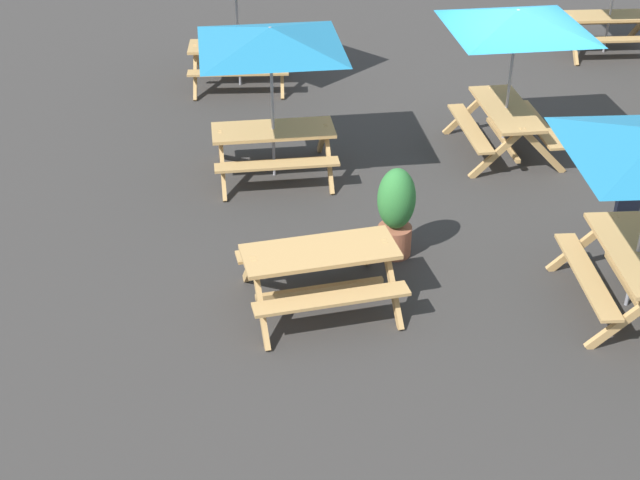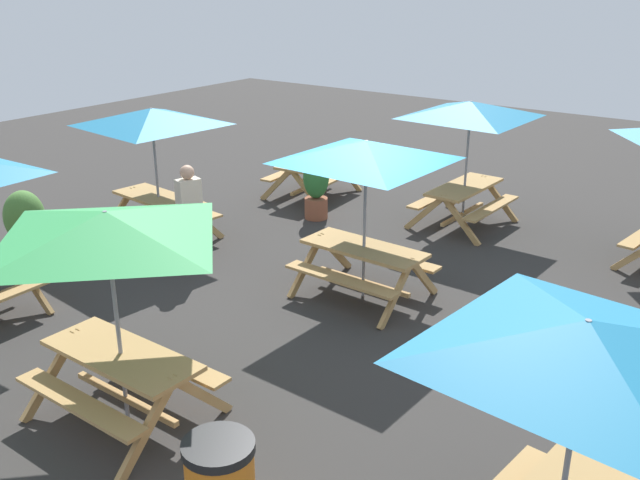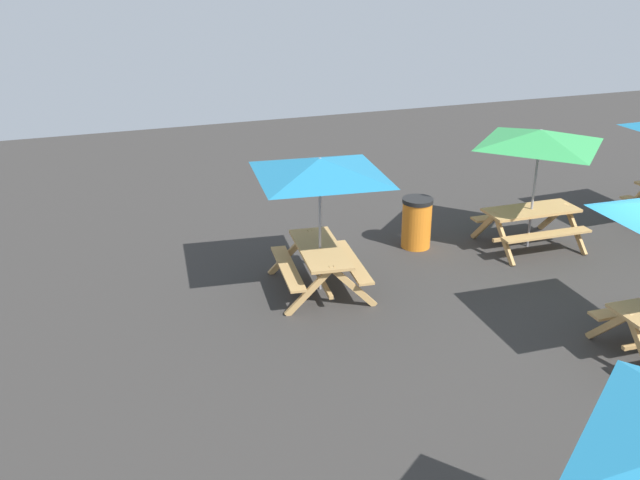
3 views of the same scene
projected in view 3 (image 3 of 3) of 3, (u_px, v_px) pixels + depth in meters
The scene contains 3 objects.
picnic_table_0 at pixel (320, 177), 11.32m from camera, with size 2.81×2.81×2.34m.
picnic_table_7 at pixel (539, 146), 13.03m from camera, with size 2.03×2.03×2.34m.
trash_bin_orange at pixel (417, 223), 13.59m from camera, with size 0.59×0.59×0.98m.
Camera 3 is at (-6.71, 7.68, 5.42)m, focal length 40.00 mm.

